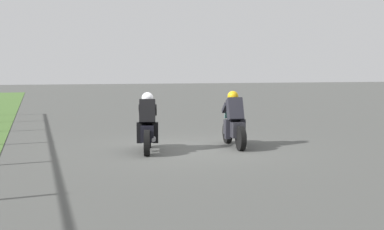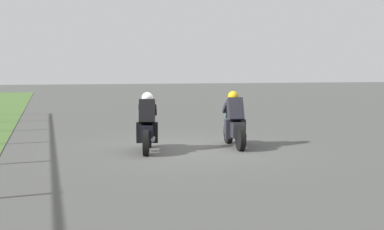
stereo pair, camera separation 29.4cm
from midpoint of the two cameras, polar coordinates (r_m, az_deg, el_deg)
ground_plane at (r=14.04m, az=-1.06°, el=-3.65°), size 120.00×120.00×0.00m
rider_lane_a at (r=14.35m, az=3.94°, el=-0.96°), size 2.04×0.57×1.51m
rider_lane_b at (r=13.56m, az=-5.40°, el=-1.32°), size 2.02×0.64×1.51m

